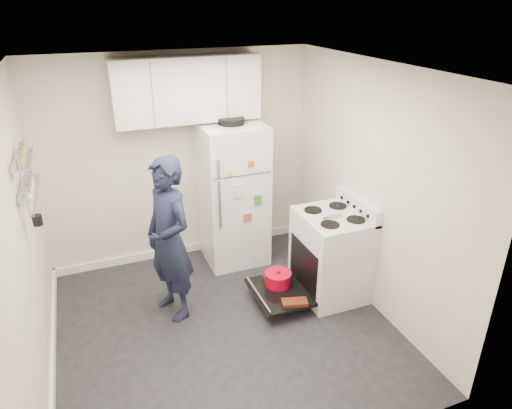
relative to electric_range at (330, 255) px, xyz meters
name	(u,v)px	position (x,y,z in m)	size (l,w,h in m)	color
room	(216,218)	(-1.29, -0.12, 0.74)	(3.21, 3.21, 2.51)	black
electric_range	(330,255)	(0.00, 0.00, 0.00)	(0.66, 0.76, 1.10)	silver
open_oven_door	(279,286)	(-0.58, 0.05, -0.28)	(0.55, 0.71, 0.23)	black
refrigerator	(233,194)	(-0.72, 1.10, 0.40)	(0.72, 0.74, 1.79)	white
upper_cabinets	(187,89)	(-1.16, 1.28, 1.63)	(1.60, 0.33, 0.70)	silver
wall_shelf_rack	(26,174)	(-2.78, 0.34, 1.21)	(0.14, 0.60, 0.61)	#B2B2B7
person	(169,240)	(-1.66, 0.29, 0.38)	(0.62, 0.41, 1.70)	#171C34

